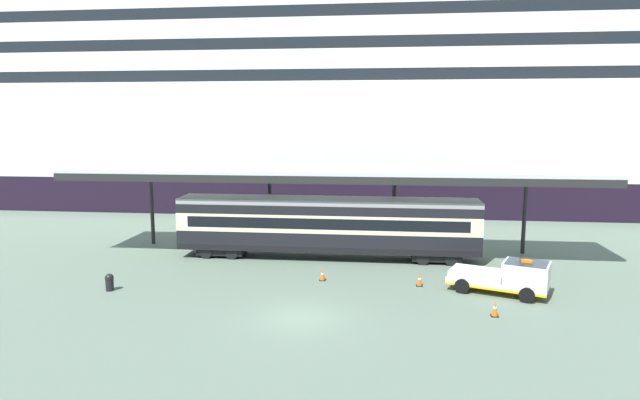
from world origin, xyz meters
The scene contains 10 objects.
ground_plane centered at (0.00, 0.00, 0.00)m, with size 400.00×400.00×0.00m, color #5B6D5E.
cruise_ship centered at (-3.33, 42.07, 11.25)m, with size 162.77×30.04×34.85m.
platform_canopy centered at (0.14, 11.82, 5.82)m, with size 36.23×5.41×6.07m.
train_carriage centered at (0.14, 11.41, 2.30)m, with size 20.17×2.81×4.11m.
service_truck centered at (10.61, 4.76, 0.99)m, with size 5.58×3.78×2.02m.
traffic_cone_near centered at (0.40, 6.13, 0.34)m, with size 0.36×0.36×0.69m.
traffic_cone_mid centered at (5.99, 5.69, 0.35)m, with size 0.36×0.36×0.72m.
traffic_cone_far centered at (9.27, 1.20, 0.38)m, with size 0.36×0.36×0.77m.
dockside_crane centered at (-26.15, 30.77, 18.99)m, with size 14.46×4.40×61.87m.
quay_bollard centered at (-11.08, 2.89, 0.52)m, with size 0.48×0.48×0.96m.
Camera 1 is at (3.78, -24.73, 9.40)m, focal length 30.67 mm.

